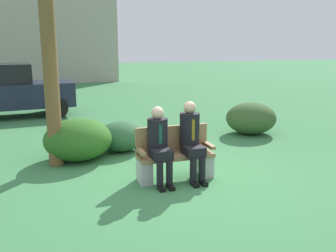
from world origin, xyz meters
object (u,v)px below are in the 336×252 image
seated_man_left (159,141)px  shrub_mid_lawn (121,136)px  shrub_far_lawn (251,118)px  park_bench (174,156)px  seated_man_right (191,137)px  shrub_near_bench (78,139)px  parked_car_near (7,91)px

seated_man_left → shrub_mid_lawn: bearing=96.5°
seated_man_left → shrub_far_lawn: size_ratio=0.98×
park_bench → seated_man_right: size_ratio=0.97×
seated_man_left → park_bench: bearing=21.0°
park_bench → shrub_far_lawn: (2.96, 2.45, 0.02)m
seated_man_right → shrub_far_lawn: (2.70, 2.56, -0.34)m
seated_man_left → seated_man_right: bearing=0.6°
shrub_near_bench → shrub_mid_lawn: 1.01m
seated_man_right → shrub_mid_lawn: 2.26m
shrub_mid_lawn → shrub_far_lawn: (3.51, 0.50, 0.09)m
park_bench → shrub_mid_lawn: park_bench is taller
seated_man_left → shrub_far_lawn: (3.27, 2.57, -0.31)m
park_bench → seated_man_left: bearing=-159.0°
shrub_mid_lawn → park_bench: bearing=-74.4°
parked_car_near → park_bench: bearing=-65.2°
seated_man_right → shrub_near_bench: seated_man_right is taller
seated_man_right → shrub_near_bench: bearing=135.7°
seated_man_left → seated_man_right: seated_man_right is taller
shrub_near_bench → shrub_far_lawn: 4.53m
shrub_mid_lawn → parked_car_near: (-2.61, 4.87, 0.52)m
seated_man_left → shrub_mid_lawn: (-0.23, 2.07, -0.39)m
shrub_near_bench → shrub_far_lawn: bearing=11.0°
shrub_near_bench → shrub_far_lawn: (4.44, 0.86, -0.01)m
shrub_mid_lawn → parked_car_near: size_ratio=0.26×
seated_man_right → park_bench: bearing=156.5°
seated_man_left → shrub_mid_lawn: size_ratio=1.24×
shrub_far_lawn → parked_car_near: 7.53m
shrub_near_bench → shrub_far_lawn: shrub_near_bench is taller
park_bench → seated_man_right: 0.45m
park_bench → seated_man_right: (0.26, -0.11, 0.35)m
shrub_near_bench → parked_car_near: bearing=107.7°
shrub_mid_lawn → parked_car_near: parked_car_near is taller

